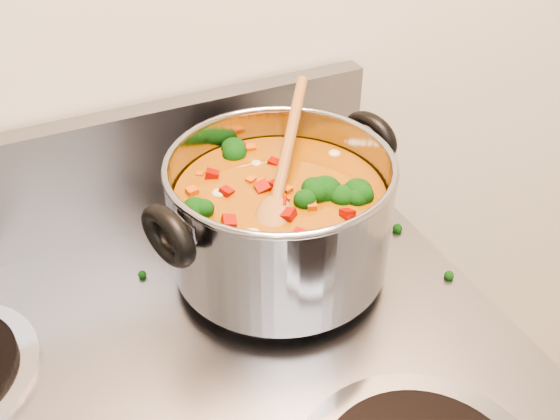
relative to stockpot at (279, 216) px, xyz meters
name	(u,v)px	position (x,y,z in m)	size (l,w,h in m)	color
stockpot	(279,216)	(0.00, 0.00, 0.00)	(0.31, 0.25, 0.15)	#94949B
wooden_spoon	(281,177)	(0.01, 0.01, 0.05)	(0.16, 0.22, 0.08)	brown
cooktop_crumbs	(264,273)	(-0.02, 0.00, -0.08)	(0.36, 0.25, 0.01)	black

